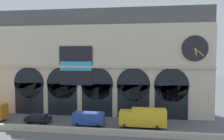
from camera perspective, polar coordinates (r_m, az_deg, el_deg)
name	(u,v)px	position (r m, az deg, el deg)	size (l,w,h in m)	color
ground_plane	(91,124)	(39.40, -5.38, -13.60)	(200.00, 200.00, 0.00)	#54565B
quay_parapet_wall	(84,131)	(34.83, -7.29, -15.15)	(90.00, 0.70, 0.91)	#B2A891
station_building	(100,63)	(45.22, -3.14, 1.71)	(43.05, 5.89, 20.79)	beige
car_midwest	(38,118)	(41.82, -18.27, -11.60)	(4.40, 2.22, 1.55)	black
van_center	(89,118)	(38.34, -5.95, -12.15)	(5.20, 2.48, 2.20)	#28479E
box_truck_mideast	(143,117)	(37.26, 7.99, -11.90)	(7.50, 2.91, 3.12)	gold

